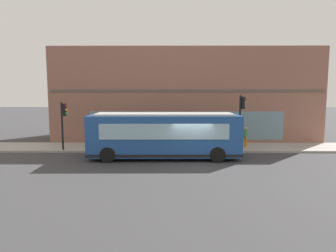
{
  "coord_description": "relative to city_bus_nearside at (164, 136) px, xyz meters",
  "views": [
    {
      "loc": [
        -19.77,
        1.42,
        4.68
      ],
      "look_at": [
        3.05,
        1.56,
        1.94
      ],
      "focal_mm": 33.2,
      "sensor_mm": 36.0,
      "label": 1
    }
  ],
  "objects": [
    {
      "name": "ground",
      "position": [
        -0.8,
        -1.81,
        -1.55
      ],
      "size": [
        120.0,
        120.0,
        0.0
      ],
      "primitive_type": "plane",
      "color": "#38383A"
    },
    {
      "name": "sidewalk_curb",
      "position": [
        3.57,
        -1.81,
        -1.48
      ],
      "size": [
        3.55,
        40.0,
        0.15
      ],
      "primitive_type": "cube",
      "color": "#9E9991",
      "rests_on": "ground"
    },
    {
      "name": "building_corner",
      "position": [
        9.12,
        -1.81,
        2.53
      ],
      "size": [
        7.61,
        23.21,
        8.18
      ],
      "color": "#8C5B4C",
      "rests_on": "ground"
    },
    {
      "name": "city_bus_nearside",
      "position": [
        0.0,
        0.0,
        0.0
      ],
      "size": [
        2.7,
        10.07,
        3.07
      ],
      "color": "#1E478C",
      "rests_on": "ground"
    },
    {
      "name": "traffic_light_near_corner",
      "position": [
        2.27,
        -5.69,
        1.42
      ],
      "size": [
        0.32,
        0.49,
        4.05
      ],
      "color": "black",
      "rests_on": "sidewalk_curb"
    },
    {
      "name": "traffic_light_down_block",
      "position": [
        2.18,
        7.46,
        1.06
      ],
      "size": [
        0.32,
        0.49,
        3.54
      ],
      "color": "black",
      "rests_on": "sidewalk_curb"
    },
    {
      "name": "fire_hydrant",
      "position": [
        3.93,
        -5.61,
        -1.04
      ],
      "size": [
        0.35,
        0.35,
        0.74
      ],
      "color": "red",
      "rests_on": "sidewalk_curb"
    },
    {
      "name": "pedestrian_walking_along_curb",
      "position": [
        3.47,
        -6.31,
        -0.51
      ],
      "size": [
        0.32,
        0.32,
        1.57
      ],
      "color": "gold",
      "rests_on": "sidewalk_curb"
    },
    {
      "name": "pedestrian_by_light_pole",
      "position": [
        3.33,
        -0.64,
        -0.44
      ],
      "size": [
        0.32,
        0.32,
        1.68
      ],
      "color": "#8C3F8C",
      "rests_on": "sidewalk_curb"
    },
    {
      "name": "pedestrian_near_hydrant",
      "position": [
        4.72,
        1.98,
        -0.48
      ],
      "size": [
        0.32,
        0.32,
        1.61
      ],
      "color": "silver",
      "rests_on": "sidewalk_curb"
    }
  ]
}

